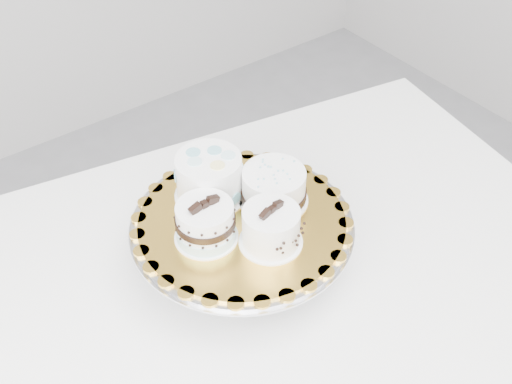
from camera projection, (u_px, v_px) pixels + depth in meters
table at (259, 299)px, 1.17m from camera, size 1.33×1.01×0.75m
cake_stand at (242, 235)px, 1.09m from camera, size 0.38×0.38×0.10m
cake_board at (242, 221)px, 1.06m from camera, size 0.45×0.45×0.01m
cake_swirl at (271, 228)px, 1.00m from camera, size 0.11×0.11×0.08m
cake_banded at (205, 224)px, 1.01m from camera, size 0.10×0.10×0.08m
cake_dots at (209, 177)px, 1.08m from camera, size 0.13×0.13×0.08m
cake_ribbon at (274, 187)px, 1.08m from camera, size 0.13×0.13×0.07m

